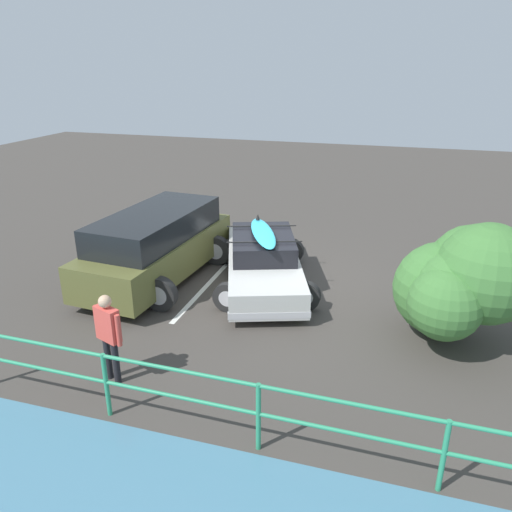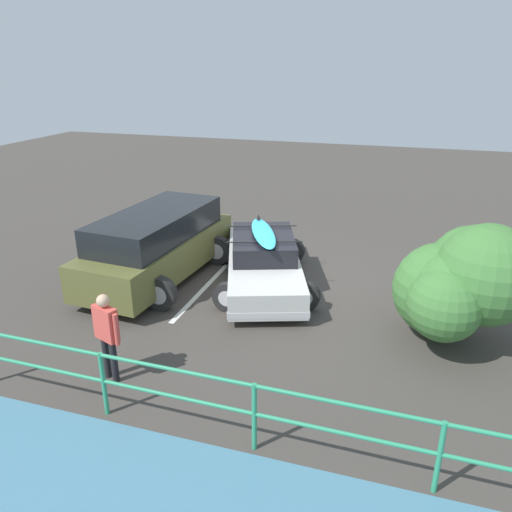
{
  "view_description": "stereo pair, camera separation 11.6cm",
  "coord_description": "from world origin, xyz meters",
  "px_view_note": "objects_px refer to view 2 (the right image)",
  "views": [
    {
      "loc": [
        -2.75,
        10.59,
        5.04
      ],
      "look_at": [
        0.23,
        0.66,
        0.95
      ],
      "focal_mm": 35.0,
      "sensor_mm": 36.0,
      "label": 1
    },
    {
      "loc": [
        -2.86,
        10.56,
        5.04
      ],
      "look_at": [
        0.23,
        0.66,
        0.95
      ],
      "focal_mm": 35.0,
      "sensor_mm": 36.0,
      "label": 2
    }
  ],
  "objects_px": {
    "suv_car": "(158,244)",
    "bush_near_left": "(461,281)",
    "person_bystander": "(107,330)",
    "sedan_car": "(263,261)"
  },
  "relations": [
    {
      "from": "person_bystander",
      "to": "bush_near_left",
      "type": "xyz_separation_m",
      "value": [
        -5.56,
        -3.0,
        0.31
      ]
    },
    {
      "from": "sedan_car",
      "to": "suv_car",
      "type": "xyz_separation_m",
      "value": [
        2.52,
        0.47,
        0.31
      ]
    },
    {
      "from": "person_bystander",
      "to": "bush_near_left",
      "type": "bearing_deg",
      "value": -151.62
    },
    {
      "from": "suv_car",
      "to": "bush_near_left",
      "type": "xyz_separation_m",
      "value": [
        -6.74,
        1.01,
        0.37
      ]
    },
    {
      "from": "person_bystander",
      "to": "sedan_car",
      "type": "bearing_deg",
      "value": -106.58
    },
    {
      "from": "sedan_car",
      "to": "bush_near_left",
      "type": "height_order",
      "value": "bush_near_left"
    },
    {
      "from": "person_bystander",
      "to": "bush_near_left",
      "type": "distance_m",
      "value": 6.32
    },
    {
      "from": "sedan_car",
      "to": "suv_car",
      "type": "bearing_deg",
      "value": 10.59
    },
    {
      "from": "sedan_car",
      "to": "person_bystander",
      "type": "relative_size",
      "value": 2.96
    },
    {
      "from": "person_bystander",
      "to": "suv_car",
      "type": "bearing_deg",
      "value": -73.58
    }
  ]
}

